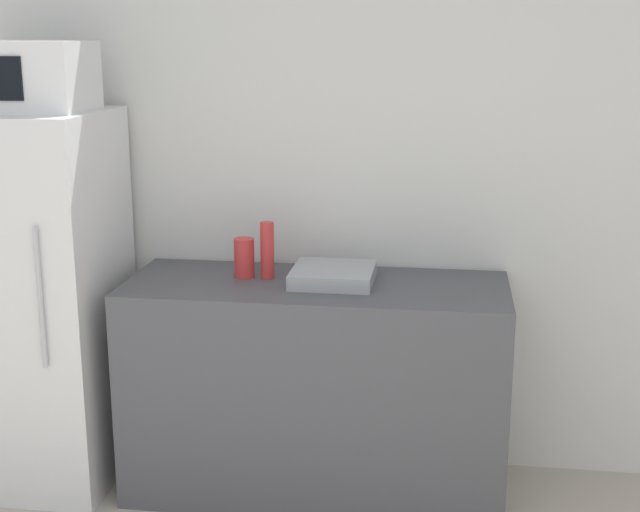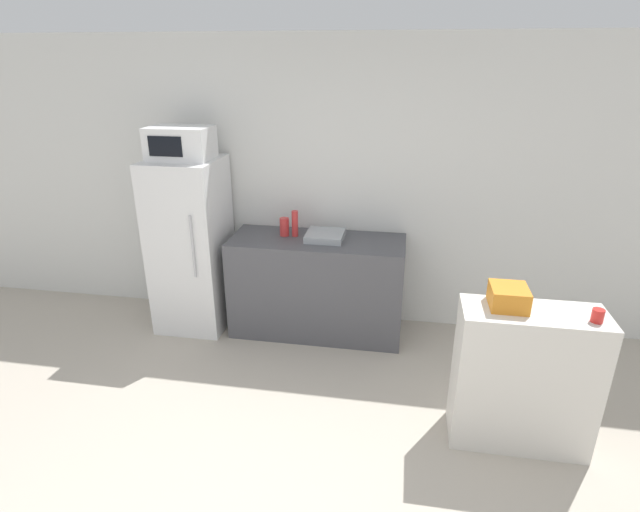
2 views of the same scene
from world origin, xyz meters
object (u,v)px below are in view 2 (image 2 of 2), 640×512
at_px(bottle_short, 284,227).
at_px(bottle_tall, 295,224).
at_px(microwave, 180,143).
at_px(jar, 598,316).
at_px(refrigerator, 191,245).
at_px(basket, 508,297).

bearing_deg(bottle_short, bottle_tall, 1.00).
distance_m(microwave, jar, 3.37).
height_order(refrigerator, basket, refrigerator).
height_order(microwave, jar, microwave).
bearing_deg(refrigerator, microwave, -110.03).
bearing_deg(microwave, bottle_tall, 6.03).
bearing_deg(jar, bottle_tall, 147.60).
distance_m(microwave, basket, 2.89).
height_order(bottle_tall, jar, bottle_tall).
xyz_separation_m(microwave, bottle_short, (0.86, 0.10, -0.73)).
bearing_deg(bottle_tall, microwave, -173.97).
height_order(microwave, bottle_short, microwave).
xyz_separation_m(microwave, basket, (2.57, -1.12, -0.69)).
distance_m(bottle_short, jar, 2.56).
bearing_deg(basket, bottle_short, 144.56).
distance_m(microwave, bottle_tall, 1.19).
bearing_deg(basket, refrigerator, 156.50).
bearing_deg(basket, microwave, 156.53).
xyz_separation_m(refrigerator, microwave, (-0.00, -0.00, 0.93)).
relative_size(refrigerator, jar, 19.53).
distance_m(refrigerator, jar, 3.30).
xyz_separation_m(bottle_short, jar, (2.19, -1.33, 0.02)).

